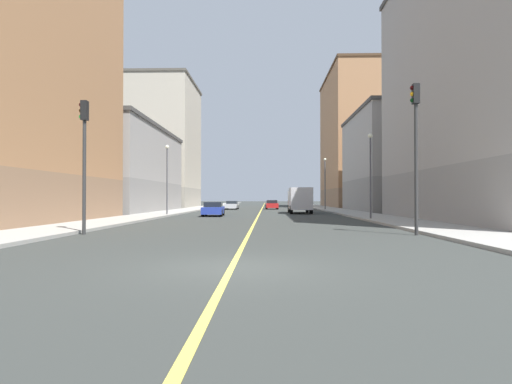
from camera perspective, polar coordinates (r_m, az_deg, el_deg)
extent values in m
plane|color=#323532|center=(10.49, -3.26, -10.02)|extent=(400.00, 400.00, 0.00)
cube|color=#9E9B93|center=(60.01, 10.17, -2.30)|extent=(3.80, 168.00, 0.15)
cube|color=#9E9B93|center=(60.30, -8.71, -2.30)|extent=(3.80, 168.00, 0.15)
cube|color=#E5D14C|center=(59.34, 0.71, -2.40)|extent=(0.16, 154.00, 0.01)
cube|color=gray|center=(33.78, 29.29, -0.42)|extent=(9.67, 21.97, 3.67)
cube|color=#9E9993|center=(35.21, 29.18, 15.71)|extent=(9.67, 21.97, 15.90)
cube|color=gray|center=(55.78, 17.92, -0.44)|extent=(9.67, 17.70, 3.95)
cube|color=#9E9993|center=(56.13, 17.89, 5.66)|extent=(9.67, 17.70, 7.98)
cube|color=#474442|center=(56.75, 17.87, 9.87)|extent=(9.97, 18.00, 0.40)
cube|color=#8F6B4F|center=(78.64, 13.08, -0.81)|extent=(9.67, 22.28, 3.24)
cube|color=#A8754C|center=(79.50, 13.05, 7.71)|extent=(9.67, 22.28, 20.31)
cube|color=#4B3422|center=(81.67, 13.03, 14.91)|extent=(9.97, 22.58, 0.40)
cube|color=gray|center=(53.43, -17.53, -0.63)|extent=(9.67, 23.46, 3.57)
cube|color=#9E9993|center=(53.66, -17.51, 4.57)|extent=(9.67, 23.46, 6.17)
cube|color=#474442|center=(54.06, -17.49, 8.04)|extent=(9.97, 23.76, 0.40)
cube|color=#9D9688|center=(74.82, -11.95, -0.78)|extent=(9.67, 15.86, 3.32)
cube|color=#BCB29E|center=(75.56, -11.93, 7.27)|extent=(9.67, 15.86, 17.85)
cube|color=#545047|center=(77.37, -11.91, 13.97)|extent=(9.97, 16.16, 0.40)
cylinder|color=#2D2D2D|center=(20.54, 20.57, 2.84)|extent=(0.16, 0.16, 5.93)
cube|color=black|center=(21.03, 20.53, 12.16)|extent=(0.28, 0.32, 0.90)
sphere|color=#320404|center=(21.05, 20.10, 12.91)|extent=(0.20, 0.20, 0.20)
sphere|color=orange|center=(20.98, 20.10, 12.16)|extent=(0.20, 0.20, 0.20)
sphere|color=black|center=(20.92, 20.11, 11.42)|extent=(0.20, 0.20, 0.20)
cylinder|color=#2D2D2D|center=(21.15, -21.93, 1.83)|extent=(0.16, 0.16, 5.25)
cube|color=black|center=(21.51, -21.88, 10.05)|extent=(0.28, 0.32, 0.90)
sphere|color=#320404|center=(21.63, -22.28, 10.72)|extent=(0.20, 0.20, 0.20)
sphere|color=#352204|center=(21.57, -22.28, 9.99)|extent=(0.20, 0.20, 0.20)
sphere|color=green|center=(21.52, -22.28, 9.26)|extent=(0.20, 0.20, 0.20)
cylinder|color=#4C4C51|center=(33.00, 15.02, 1.82)|extent=(0.14, 0.14, 6.03)
sphere|color=#EAEACC|center=(33.30, 15.00, 7.26)|extent=(0.36, 0.36, 0.36)
cylinder|color=#4C4C51|center=(40.91, -11.78, 1.40)|extent=(0.14, 0.14, 6.16)
sphere|color=#EAEACC|center=(41.16, -11.76, 5.90)|extent=(0.36, 0.36, 0.36)
cylinder|color=#4C4C51|center=(57.80, 9.19, 0.93)|extent=(0.14, 0.14, 6.50)
sphere|color=#EAEACC|center=(58.00, 9.18, 4.29)|extent=(0.36, 0.36, 0.36)
cube|color=silver|center=(62.11, -3.22, -1.85)|extent=(1.76, 4.54, 0.60)
cube|color=black|center=(62.26, -3.21, -1.38)|extent=(1.53, 2.06, 0.41)
cylinder|color=black|center=(63.59, -3.80, -2.01)|extent=(0.23, 0.64, 0.64)
cylinder|color=black|center=(63.44, -2.41, -2.01)|extent=(0.23, 0.64, 0.64)
cylinder|color=black|center=(60.80, -4.08, -2.06)|extent=(0.23, 0.64, 0.64)
cylinder|color=black|center=(60.65, -2.62, -2.07)|extent=(0.23, 0.64, 0.64)
cube|color=red|center=(63.38, 2.12, -1.80)|extent=(1.90, 4.17, 0.67)
cube|color=black|center=(63.41, 2.11, -1.29)|extent=(1.62, 2.15, 0.46)
cylinder|color=black|center=(64.62, 1.36, -1.99)|extent=(0.24, 0.65, 0.64)
cylinder|color=black|center=(64.69, 2.77, -1.99)|extent=(0.24, 0.65, 0.64)
cylinder|color=black|center=(62.08, 1.44, -2.04)|extent=(0.24, 0.65, 0.64)
cylinder|color=black|center=(62.15, 2.90, -2.04)|extent=(0.24, 0.65, 0.64)
cube|color=#23389E|center=(39.51, -5.71, -2.45)|extent=(1.94, 4.39, 0.62)
cube|color=black|center=(39.53, -5.71, -1.66)|extent=(1.65, 2.07, 0.47)
cylinder|color=black|center=(40.93, -6.68, -2.68)|extent=(0.24, 0.65, 0.64)
cylinder|color=black|center=(40.79, -4.39, -2.69)|extent=(0.24, 0.65, 0.64)
cylinder|color=black|center=(38.26, -7.12, -2.82)|extent=(0.24, 0.65, 0.64)
cylinder|color=black|center=(38.11, -4.67, -2.83)|extent=(0.24, 0.65, 0.64)
cube|color=beige|center=(49.40, 5.61, -1.12)|extent=(2.25, 1.96, 2.08)
cube|color=silver|center=(45.69, 5.94, -0.88)|extent=(2.25, 4.63, 2.30)
cylinder|color=black|center=(49.00, 4.45, -2.22)|extent=(0.30, 0.90, 0.90)
cylinder|color=black|center=(49.15, 6.83, -2.21)|extent=(0.30, 0.90, 0.90)
cylinder|color=black|center=(44.66, 4.73, -2.36)|extent=(0.30, 0.90, 0.90)
cylinder|color=black|center=(44.82, 7.35, -2.35)|extent=(0.30, 0.90, 0.90)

